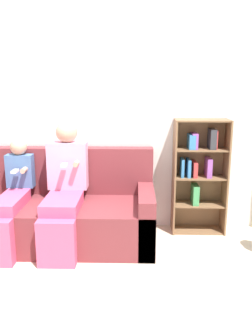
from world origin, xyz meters
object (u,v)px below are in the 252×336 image
Objects in this scene: child_seated at (12,196)px; bookshelf at (199,171)px; couch at (50,213)px; adult_seated at (64,185)px.

bookshelf is (1.92, 0.48, 0.15)m from child_seated.
bookshelf reaches higher than child_seated.
couch is 1.74× the size of adult_seated.
couch is 1.67m from bookshelf.
bookshelf reaches higher than couch.
child_seated is at bearing -173.92° from adult_seated.
couch is 0.44m from child_seated.
adult_seated is 0.53m from child_seated.
couch is 0.40m from adult_seated.
couch is 2.04× the size of child_seated.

